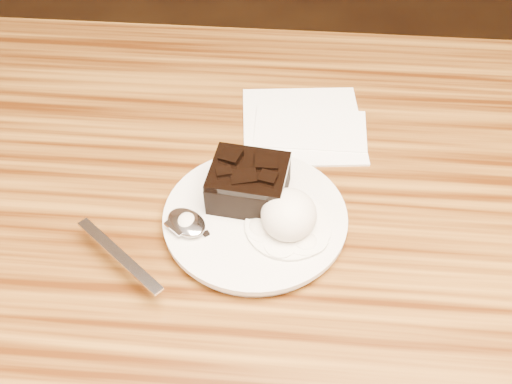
# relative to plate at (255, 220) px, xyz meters

# --- Properties ---
(plate) EXTENTS (0.19, 0.19, 0.02)m
(plate) POSITION_rel_plate_xyz_m (0.00, 0.00, 0.00)
(plate) COLOR silver
(plate) RESTS_ON dining_table
(brownie) EXTENTS (0.09, 0.08, 0.04)m
(brownie) POSITION_rel_plate_xyz_m (-0.01, 0.02, 0.03)
(brownie) COLOR black
(brownie) RESTS_ON plate
(ice_cream_scoop) EXTENTS (0.06, 0.06, 0.05)m
(ice_cream_scoop) POSITION_rel_plate_xyz_m (0.04, -0.01, 0.03)
(ice_cream_scoop) COLOR white
(ice_cream_scoop) RESTS_ON plate
(melt_puddle) EXTENTS (0.09, 0.09, 0.00)m
(melt_puddle) POSITION_rel_plate_xyz_m (0.04, -0.01, 0.01)
(melt_puddle) COLOR white
(melt_puddle) RESTS_ON plate
(spoon) EXTENTS (0.16, 0.14, 0.01)m
(spoon) POSITION_rel_plate_xyz_m (-0.07, -0.02, 0.01)
(spoon) COLOR silver
(spoon) RESTS_ON plate
(napkin) EXTENTS (0.16, 0.16, 0.01)m
(napkin) POSITION_rel_plate_xyz_m (0.05, 0.16, -0.00)
(napkin) COLOR white
(napkin) RESTS_ON dining_table
(crumb_a) EXTENTS (0.01, 0.01, 0.00)m
(crumb_a) POSITION_rel_plate_xyz_m (-0.05, -0.03, 0.01)
(crumb_a) COLOR black
(crumb_a) RESTS_ON plate
(crumb_b) EXTENTS (0.01, 0.01, 0.00)m
(crumb_b) POSITION_rel_plate_xyz_m (0.05, -0.02, 0.01)
(crumb_b) COLOR black
(crumb_b) RESTS_ON plate
(crumb_c) EXTENTS (0.01, 0.01, 0.00)m
(crumb_c) POSITION_rel_plate_xyz_m (-0.02, 0.02, 0.01)
(crumb_c) COLOR black
(crumb_c) RESTS_ON plate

